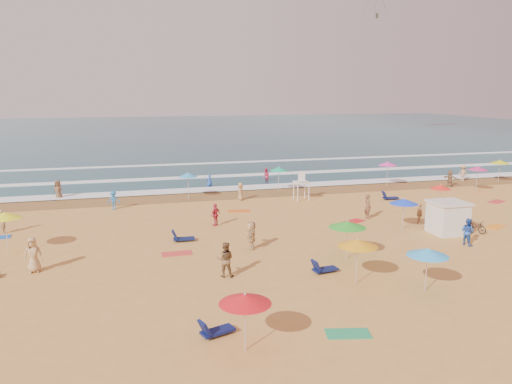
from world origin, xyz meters
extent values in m
plane|color=gold|center=(0.00, 0.00, 0.00)|extent=(220.00, 220.00, 0.00)
cube|color=#0C4756|center=(0.00, 84.00, 0.00)|extent=(220.00, 140.00, 0.18)
plane|color=olive|center=(0.00, 12.50, 0.01)|extent=(220.00, 220.00, 0.00)
cube|color=white|center=(0.00, 15.00, 0.10)|extent=(200.00, 2.20, 0.05)
cube|color=white|center=(0.00, 22.00, 0.10)|extent=(200.00, 1.60, 0.05)
cube|color=white|center=(0.00, 32.00, 0.10)|extent=(200.00, 1.20, 0.05)
cube|color=silver|center=(7.85, -3.18, 1.00)|extent=(2.00, 2.00, 2.00)
cube|color=silver|center=(7.85, -3.18, 2.06)|extent=(2.20, 2.20, 0.12)
imported|color=black|center=(9.75, -3.48, 0.41)|extent=(1.07, 1.66, 0.82)
cone|color=#D0D416|center=(24.20, 11.33, 2.16)|extent=(1.83, 1.83, 0.35)
cone|color=#16B581|center=(1.27, 12.50, 2.17)|extent=(1.64, 1.64, 0.35)
cone|color=#36ADF3|center=(0.93, -11.26, 1.89)|extent=(1.89, 1.89, 0.35)
cone|color=red|center=(10.95, 2.13, 1.96)|extent=(1.54, 1.54, 0.35)
cone|color=#34A5EE|center=(-7.09, 11.71, 2.12)|extent=(1.56, 1.56, 0.35)
cone|color=green|center=(-0.68, -6.17, 1.99)|extent=(2.03, 2.03, 0.35)
cone|color=#F536A9|center=(12.30, 12.50, 2.25)|extent=(1.77, 1.77, 0.35)
cone|color=red|center=(-8.43, -14.37, 1.97)|extent=(1.88, 1.88, 0.35)
cone|color=orange|center=(-1.77, -9.62, 2.06)|extent=(1.92, 1.92, 0.35)
cone|color=#D42F7C|center=(18.73, 7.74, 2.25)|extent=(1.76, 1.76, 0.35)
cone|color=#F7FF1A|center=(-18.94, -0.44, 2.29)|extent=(1.78, 1.78, 0.35)
cone|color=blue|center=(5.51, -1.66, 1.95)|extent=(1.84, 1.84, 0.35)
cube|color=#0E1549|center=(-9.18, -13.00, 0.17)|extent=(1.41, 0.95, 0.34)
cube|color=#0E1949|center=(-8.96, -0.54, 0.17)|extent=(1.32, 0.61, 0.34)
cube|color=#0E174A|center=(-2.61, -7.83, 0.17)|extent=(1.37, 0.75, 0.34)
cube|color=#0E1546|center=(8.16, -1.61, 0.17)|extent=(1.34, 0.67, 0.34)
cube|color=#0F174D|center=(9.57, 6.95, 0.17)|extent=(1.37, 0.75, 0.34)
cube|color=#26995E|center=(-4.34, -14.19, 0.01)|extent=(1.85, 1.21, 0.03)
cube|color=orange|center=(-3.92, 6.26, 0.01)|extent=(1.84, 1.18, 0.03)
cube|color=red|center=(-9.65, -2.85, 0.01)|extent=(1.71, 0.89, 0.03)
cube|color=red|center=(3.28, 1.08, 0.01)|extent=(1.91, 1.53, 0.03)
cube|color=orange|center=(12.02, -2.69, 0.01)|extent=(1.90, 1.57, 0.03)
cube|color=red|center=(17.75, 3.93, 0.01)|extent=(1.90, 1.48, 0.03)
imported|color=brown|center=(-17.92, 14.74, 0.68)|extent=(1.08, 0.94, 1.86)
imported|color=tan|center=(-5.30, -3.10, 0.85)|extent=(0.89, 1.64, 1.69)
imported|color=#E43959|center=(1.70, 18.12, 0.55)|extent=(0.79, 0.91, 1.61)
imported|color=brown|center=(-7.68, -7.06, 0.89)|extent=(1.03, 0.91, 1.79)
imported|color=#DFAB75|center=(7.37, -0.76, 0.75)|extent=(0.57, 0.94, 1.50)
imported|color=tan|center=(-2.88, 10.07, 0.77)|extent=(0.68, 0.85, 1.53)
imported|color=#996D46|center=(18.15, 10.81, 0.81)|extent=(1.11, 1.55, 1.62)
imported|color=#2874BD|center=(-13.26, 9.33, 0.75)|extent=(0.99, 0.60, 1.49)
imported|color=#2655B4|center=(-4.48, 16.39, 0.51)|extent=(0.61, 0.45, 1.52)
imported|color=#2550B1|center=(7.45, -5.68, 0.83)|extent=(0.87, 0.98, 1.66)
imported|color=tan|center=(-17.04, -3.90, 0.92)|extent=(0.92, 0.62, 1.84)
imported|color=brown|center=(4.63, 1.64, 0.91)|extent=(0.48, 0.69, 1.82)
imported|color=#C73149|center=(-6.41, 2.58, 0.78)|extent=(0.94, 0.90, 1.57)
imported|color=#946B44|center=(-20.10, 4.33, 0.80)|extent=(0.40, 0.60, 1.60)
imported|color=tan|center=(21.22, 12.99, 0.86)|extent=(1.18, 0.76, 1.72)
cube|color=#3F3326|center=(34.98, 58.76, 22.97)|extent=(0.40, 0.30, 0.90)
camera|label=1|loc=(-12.29, -30.31, 9.13)|focal=35.00mm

